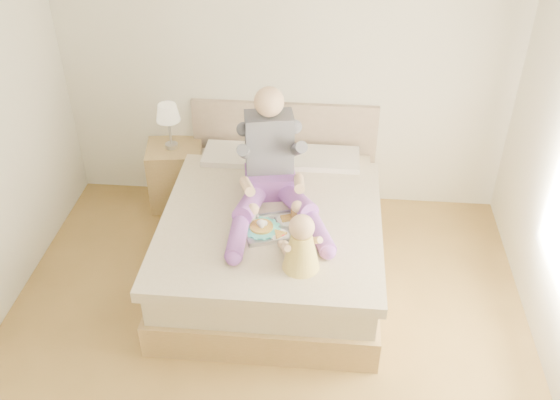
# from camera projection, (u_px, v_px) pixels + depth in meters

# --- Properties ---
(room) EXTENTS (4.02, 4.22, 2.71)m
(room) POSITION_uv_depth(u_px,v_px,m) (268.00, 184.00, 3.59)
(room) COLOR brown
(room) RESTS_ON ground
(bed) EXTENTS (1.70, 2.18, 1.00)m
(bed) POSITION_uv_depth(u_px,v_px,m) (274.00, 232.00, 5.15)
(bed) COLOR olive
(bed) RESTS_ON ground
(nightstand) EXTENTS (0.56, 0.51, 0.61)m
(nightstand) POSITION_uv_depth(u_px,v_px,m) (177.00, 175.00, 5.88)
(nightstand) COLOR olive
(nightstand) RESTS_ON ground
(lamp) EXTENTS (0.21, 0.21, 0.43)m
(lamp) POSITION_uv_depth(u_px,v_px,m) (168.00, 115.00, 5.52)
(lamp) COLOR #B5B7BD
(lamp) RESTS_ON nightstand
(adult) EXTENTS (0.81, 1.19, 0.94)m
(adult) POSITION_uv_depth(u_px,v_px,m) (272.00, 172.00, 4.85)
(adult) COLOR #763E9C
(adult) RESTS_ON bed
(tray) EXTENTS (0.54, 0.48, 0.13)m
(tray) POSITION_uv_depth(u_px,v_px,m) (273.00, 225.00, 4.69)
(tray) COLOR #B5B7BD
(tray) RESTS_ON bed
(baby) EXTENTS (0.34, 0.39, 0.44)m
(baby) POSITION_uv_depth(u_px,v_px,m) (301.00, 246.00, 4.26)
(baby) COLOR gold
(baby) RESTS_ON bed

